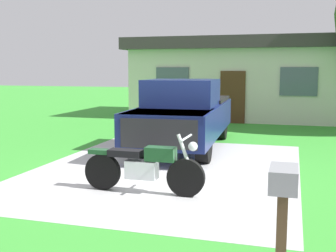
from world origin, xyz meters
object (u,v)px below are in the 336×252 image
object	(u,v)px
pickup_truck	(185,113)
neighbor_house	(241,78)
mailbox	(283,196)
motorcycle	(144,167)

from	to	relation	value
pickup_truck	neighbor_house	bearing A→B (deg)	86.44
pickup_truck	mailbox	distance (m)	7.86
pickup_truck	mailbox	xyz separation A→B (m)	(2.81, -7.35, 0.03)
motorcycle	neighbor_house	world-z (taller)	neighbor_house
motorcycle	mailbox	world-z (taller)	mailbox
neighbor_house	pickup_truck	bearing A→B (deg)	-93.56
motorcycle	neighbor_house	size ratio (longest dim) A/B	0.23
mailbox	neighbor_house	bearing A→B (deg)	98.33
motorcycle	mailbox	bearing A→B (deg)	-49.67
neighbor_house	motorcycle	bearing A→B (deg)	-90.54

